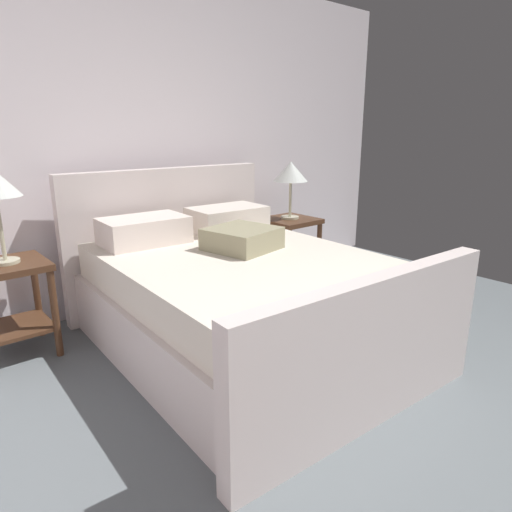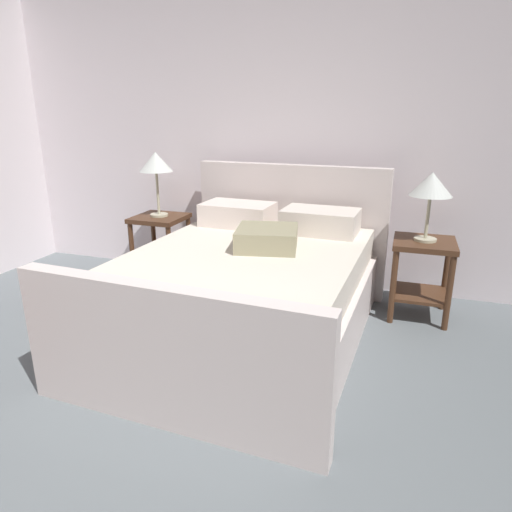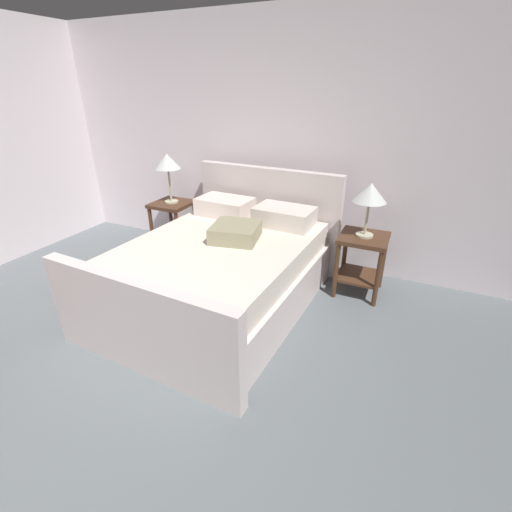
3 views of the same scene
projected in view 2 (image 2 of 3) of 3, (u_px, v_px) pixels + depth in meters
The scene contains 6 objects.
wall_back at pixel (291, 138), 3.92m from camera, with size 5.46×0.12×2.57m, color silver.
bed at pixel (248, 288), 3.11m from camera, with size 1.74×2.18×1.09m.
nightstand_right at pixel (422, 266), 3.38m from camera, with size 0.44×0.44×0.60m.
table_lamp_right at pixel (431, 186), 3.20m from camera, with size 0.30×0.30×0.50m.
nightstand_left at pixel (161, 237), 4.16m from camera, with size 0.44×0.44×0.60m.
table_lamp_left at pixel (156, 164), 3.96m from camera, with size 0.29×0.29×0.57m.
Camera 2 is at (0.98, -0.90, 1.50)m, focal length 31.75 mm.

